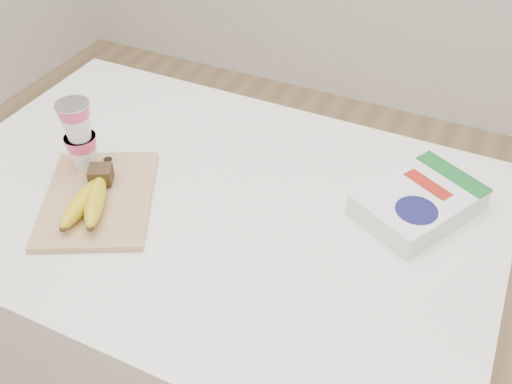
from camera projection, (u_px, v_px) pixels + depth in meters
room at (193, 2)px, 0.94m from camera, size 4.00×4.00×4.00m
table at (217, 327)px, 1.52m from camera, size 1.22×0.82×0.92m
cutting_board at (99, 198)px, 1.21m from camera, size 0.34×0.37×0.02m
bananas at (90, 198)px, 1.17m from camera, size 0.13×0.20×0.06m
yogurt_stack at (79, 134)px, 1.22m from camera, size 0.08×0.07×0.17m
cereal_box at (419, 202)px, 1.17m from camera, size 0.26×0.30×0.06m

